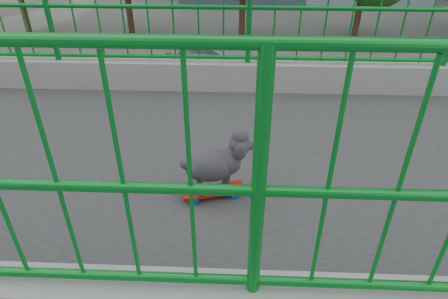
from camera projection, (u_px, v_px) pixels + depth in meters
The scene contains 4 objects.
road at pixel (153, 123), 17.92m from camera, with size 18.00×90.00×0.02m, color black.
skateboard at pixel (213, 191), 2.71m from camera, with size 0.23×0.44×0.06m.
poodle at pixel (217, 162), 2.58m from camera, with size 0.29×0.49×0.42m.
car_4 at pixel (204, 62), 22.29m from camera, with size 1.86×4.61×1.57m, color #9B9BA0.
Camera 1 is at (2.53, 3.92, 8.76)m, focal length 31.45 mm.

